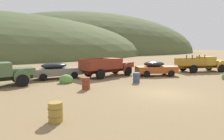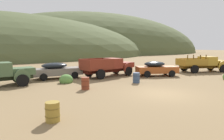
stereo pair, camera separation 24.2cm
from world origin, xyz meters
The scene contains 14 objects.
ground_plane centered at (0.00, 0.00, 0.00)m, with size 300.00×300.00×0.00m, color olive.
hill_far_right centered at (26.65, 83.97, 0.00)m, with size 115.71×78.23×38.22m, color #4C5633.
truck_weathered_green centered at (-9.82, 7.51, 1.01)m, with size 5.95×2.97×1.91m.
car_primer_gray centered at (-4.87, 9.59, 0.82)m, with size 5.03×2.06×1.57m.
truck_rust_red centered at (0.50, 8.71, 1.01)m, with size 6.33×3.40×1.91m.
car_oxide_orange centered at (4.93, 6.51, 0.81)m, with size 4.79×2.98×1.57m.
truck_mustard centered at (12.67, 6.70, 1.00)m, with size 6.62×3.62×2.16m.
oil_drum_foreground centered at (0.62, 4.09, 0.44)m, with size 0.63×0.63×0.88m.
oil_drum_by_truck centered at (-4.18, 3.50, 0.45)m, with size 0.62×0.62×0.90m.
oil_drum_spare centered at (-7.40, -1.83, 0.42)m, with size 0.64×0.64×0.84m.
bush_lone_scrub centered at (8.25, 10.42, 0.24)m, with size 1.21×1.02×0.96m.
bush_near_barrel centered at (4.73, 8.53, 0.20)m, with size 1.18×0.99×0.85m.
bush_front_right centered at (-4.84, 6.91, 0.24)m, with size 1.17×1.17×0.95m.
bush_between_trucks centered at (-9.96, 12.11, 0.28)m, with size 1.21×1.09×1.12m.
Camera 1 is at (-8.89, -9.97, 3.13)m, focal length 31.60 mm.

